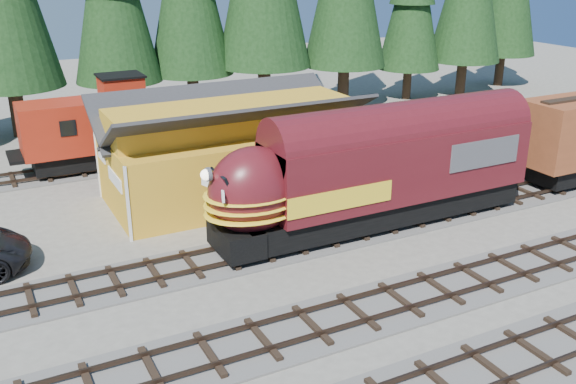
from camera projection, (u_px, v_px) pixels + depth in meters
name	position (u px, v px, depth m)	size (l,w,h in m)	color
ground	(342.00, 286.00, 23.94)	(120.00, 120.00, 0.00)	#6B665B
track_siding	(472.00, 204.00, 31.52)	(68.00, 3.20, 0.33)	#4C4947
track_main_south	(573.00, 252.00, 26.53)	(68.00, 3.20, 0.33)	#4C4947
track_spur	(9.00, 181.00, 34.62)	(32.00, 3.20, 0.33)	#4C4947
depot	(232.00, 140.00, 31.63)	(12.80, 7.00, 5.30)	gold
locomotive	(368.00, 176.00, 27.98)	(15.65, 3.11, 4.25)	black
caboose	(109.00, 126.00, 36.18)	(9.36, 2.72, 4.87)	black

